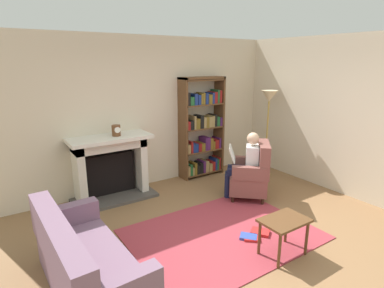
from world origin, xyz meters
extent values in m
plane|color=olive|center=(0.00, 0.00, 0.00)|extent=(14.00, 14.00, 0.00)
cube|color=beige|center=(0.00, 2.55, 1.35)|extent=(5.60, 0.10, 2.70)
cube|color=beige|center=(2.65, 1.25, 1.35)|extent=(0.10, 5.20, 2.70)
cube|color=#9D353F|center=(0.00, 0.30, 0.01)|extent=(2.40, 1.80, 0.01)
cube|color=#4C4742|center=(-0.82, 2.18, 0.03)|extent=(1.36, 0.64, 0.05)
cube|color=black|center=(-0.82, 2.40, 0.40)|extent=(0.84, 0.20, 0.70)
cube|color=silver|center=(-1.34, 2.28, 0.51)|extent=(0.12, 0.44, 1.02)
cube|color=silver|center=(-0.30, 2.28, 0.51)|extent=(0.12, 0.44, 1.02)
cube|color=silver|center=(-0.82, 2.28, 0.94)|extent=(1.16, 0.44, 0.16)
cube|color=silver|center=(-0.82, 2.22, 1.05)|extent=(1.32, 0.56, 0.06)
cylinder|color=brown|center=(-0.72, 2.20, 1.17)|extent=(0.14, 0.14, 0.18)
cylinder|color=white|center=(-0.72, 2.14, 1.19)|extent=(0.10, 0.01, 0.10)
cube|color=brown|center=(0.64, 2.34, 0.99)|extent=(0.04, 0.32, 1.97)
cube|color=brown|center=(1.51, 2.34, 0.99)|extent=(0.04, 0.32, 1.97)
cube|color=brown|center=(1.08, 2.34, 1.95)|extent=(0.91, 0.32, 0.04)
cube|color=brown|center=(1.08, 2.34, 0.06)|extent=(0.87, 0.32, 0.02)
cube|color=#997F4C|center=(0.70, 2.33, 0.17)|extent=(0.05, 0.26, 0.19)
cube|color=#1E592D|center=(0.76, 2.33, 0.18)|extent=(0.05, 0.26, 0.22)
cube|color=#997F4C|center=(0.81, 2.33, 0.15)|extent=(0.04, 0.26, 0.16)
cube|color=brown|center=(0.86, 2.33, 0.19)|extent=(0.05, 0.26, 0.24)
cube|color=black|center=(0.93, 2.33, 0.16)|extent=(0.07, 0.26, 0.18)
cube|color=black|center=(1.01, 2.33, 0.18)|extent=(0.06, 0.26, 0.21)
cube|color=#4C1E59|center=(1.07, 2.33, 0.19)|extent=(0.05, 0.26, 0.24)
cube|color=#997F4C|center=(1.14, 2.33, 0.19)|extent=(0.07, 0.26, 0.23)
cube|color=#997F4C|center=(1.23, 2.33, 0.15)|extent=(0.08, 0.26, 0.16)
cube|color=maroon|center=(1.30, 2.33, 0.17)|extent=(0.07, 0.26, 0.19)
cube|color=navy|center=(1.37, 2.33, 0.19)|extent=(0.04, 0.26, 0.24)
cube|color=#1E592D|center=(1.42, 2.33, 0.19)|extent=(0.04, 0.26, 0.23)
cube|color=maroon|center=(1.46, 2.33, 0.20)|extent=(0.04, 0.26, 0.25)
cube|color=brown|center=(1.08, 2.34, 0.52)|extent=(0.87, 0.32, 0.02)
cube|color=#997F4C|center=(0.71, 2.33, 0.62)|extent=(0.06, 0.26, 0.17)
cube|color=maroon|center=(0.77, 2.33, 0.65)|extent=(0.04, 0.26, 0.23)
cube|color=navy|center=(0.82, 2.33, 0.63)|extent=(0.05, 0.26, 0.18)
cube|color=navy|center=(0.88, 2.33, 0.62)|extent=(0.07, 0.26, 0.16)
cube|color=maroon|center=(0.96, 2.33, 0.62)|extent=(0.07, 0.26, 0.16)
cube|color=brown|center=(1.04, 2.33, 0.61)|extent=(0.08, 0.26, 0.16)
cube|color=#4C1E59|center=(1.11, 2.33, 0.66)|extent=(0.04, 0.26, 0.25)
cube|color=#4C1E59|center=(1.17, 2.33, 0.66)|extent=(0.08, 0.26, 0.26)
cube|color=brown|center=(1.25, 2.33, 0.65)|extent=(0.07, 0.26, 0.22)
cube|color=brown|center=(1.31, 2.33, 0.61)|extent=(0.04, 0.26, 0.16)
cube|color=maroon|center=(1.38, 2.33, 0.63)|extent=(0.09, 0.26, 0.18)
cube|color=#4C1E59|center=(1.45, 2.33, 0.64)|extent=(0.05, 0.26, 0.21)
cube|color=brown|center=(1.08, 2.34, 0.99)|extent=(0.87, 0.32, 0.02)
cube|color=maroon|center=(0.70, 2.33, 1.08)|extent=(0.06, 0.26, 0.16)
cube|color=black|center=(0.77, 2.33, 1.08)|extent=(0.08, 0.26, 0.17)
cube|color=#997F4C|center=(0.84, 2.33, 1.12)|extent=(0.04, 0.26, 0.25)
cube|color=brown|center=(0.91, 2.33, 1.10)|extent=(0.08, 0.26, 0.20)
cube|color=black|center=(1.00, 2.33, 1.12)|extent=(0.08, 0.26, 0.25)
cube|color=#997F4C|center=(1.07, 2.33, 1.10)|extent=(0.06, 0.26, 0.21)
cube|color=brown|center=(1.14, 2.33, 1.11)|extent=(0.06, 0.26, 0.22)
cube|color=#997F4C|center=(1.21, 2.33, 1.10)|extent=(0.08, 0.26, 0.20)
cube|color=#997F4C|center=(1.28, 2.33, 1.11)|extent=(0.04, 0.26, 0.22)
cube|color=black|center=(1.34, 2.33, 1.12)|extent=(0.05, 0.26, 0.24)
cube|color=#1E592D|center=(1.40, 2.33, 1.09)|extent=(0.06, 0.26, 0.19)
cube|color=#4C1E59|center=(1.48, 2.33, 1.08)|extent=(0.08, 0.26, 0.17)
cube|color=brown|center=(1.08, 2.34, 1.45)|extent=(0.87, 0.32, 0.02)
cube|color=black|center=(0.70, 2.33, 1.58)|extent=(0.05, 0.26, 0.24)
cube|color=#1E592D|center=(0.78, 2.33, 1.54)|extent=(0.08, 0.26, 0.16)
cube|color=navy|center=(0.86, 2.33, 1.57)|extent=(0.07, 0.26, 0.21)
cube|color=navy|center=(0.94, 2.33, 1.55)|extent=(0.06, 0.26, 0.18)
cube|color=brown|center=(1.00, 2.33, 1.56)|extent=(0.05, 0.26, 0.21)
cube|color=brown|center=(1.05, 2.33, 1.57)|extent=(0.05, 0.26, 0.22)
cube|color=navy|center=(1.11, 2.33, 1.56)|extent=(0.06, 0.26, 0.21)
cube|color=brown|center=(1.19, 2.33, 1.55)|extent=(0.08, 0.26, 0.18)
cube|color=navy|center=(1.27, 2.33, 1.57)|extent=(0.05, 0.26, 0.21)
cube|color=maroon|center=(1.33, 2.33, 1.57)|extent=(0.07, 0.26, 0.22)
cube|color=#1E592D|center=(1.39, 2.33, 1.59)|extent=(0.04, 0.26, 0.26)
cube|color=maroon|center=(1.44, 2.33, 1.58)|extent=(0.05, 0.26, 0.24)
cube|color=brown|center=(1.08, 2.34, 1.91)|extent=(0.87, 0.32, 0.02)
cylinder|color=#331E14|center=(1.10, 1.35, 0.06)|extent=(0.05, 0.05, 0.12)
cylinder|color=#331E14|center=(0.76, 0.97, 0.06)|extent=(0.05, 0.05, 0.12)
cylinder|color=#331E14|center=(1.46, 1.03, 0.06)|extent=(0.05, 0.05, 0.12)
cylinder|color=#331E14|center=(1.11, 0.65, 0.06)|extent=(0.05, 0.05, 0.12)
cube|color=brown|center=(1.11, 1.00, 0.27)|extent=(0.87, 0.88, 0.30)
cube|color=brown|center=(1.29, 0.84, 0.70)|extent=(0.55, 0.58, 0.55)
cube|color=brown|center=(1.29, 1.20, 0.53)|extent=(0.48, 0.45, 0.22)
cube|color=brown|center=(0.93, 0.80, 0.53)|extent=(0.48, 0.45, 0.22)
cube|color=silver|center=(1.14, 0.97, 0.67)|extent=(0.36, 0.37, 0.50)
sphere|color=#D8AD8C|center=(1.14, 0.97, 1.04)|extent=(0.20, 0.20, 0.20)
cube|color=#191E3F|center=(1.05, 1.16, 0.47)|extent=(0.38, 0.36, 0.12)
cube|color=#191E3F|center=(0.94, 1.04, 0.47)|extent=(0.38, 0.36, 0.12)
cylinder|color=#191E3F|center=(0.91, 1.29, 0.21)|extent=(0.10, 0.10, 0.42)
cylinder|color=#191E3F|center=(0.80, 1.17, 0.21)|extent=(0.10, 0.10, 0.42)
cube|color=white|center=(0.90, 1.19, 0.77)|extent=(0.32, 0.34, 0.25)
cube|color=slate|center=(-1.77, 0.20, 0.20)|extent=(0.77, 1.73, 0.40)
cube|color=slate|center=(-2.04, 0.19, 0.62)|extent=(0.27, 1.71, 0.45)
cube|color=slate|center=(-1.80, 0.97, 0.52)|extent=(0.71, 0.19, 0.24)
cube|color=brown|center=(0.32, -0.44, 0.45)|extent=(0.56, 0.39, 0.03)
cylinder|color=brown|center=(0.08, -0.60, 0.22)|extent=(0.04, 0.04, 0.44)
cylinder|color=brown|center=(0.56, -0.60, 0.22)|extent=(0.04, 0.04, 0.44)
cylinder|color=brown|center=(0.08, -0.29, 0.22)|extent=(0.04, 0.04, 0.44)
cylinder|color=brown|center=(0.56, -0.29, 0.22)|extent=(0.04, 0.04, 0.44)
cube|color=red|center=(0.43, 0.03, 0.03)|extent=(0.29, 0.30, 0.04)
cube|color=#334CA5|center=(0.22, 0.03, 0.03)|extent=(0.26, 0.27, 0.03)
cube|color=red|center=(0.24, -0.02, 0.03)|extent=(0.25, 0.25, 0.03)
cylinder|color=#B7933F|center=(2.17, 1.63, 0.01)|extent=(0.24, 0.24, 0.03)
cylinder|color=#B7933F|center=(2.17, 1.63, 0.77)|extent=(0.03, 0.03, 1.48)
cone|color=beige|center=(2.17, 1.63, 1.61)|extent=(0.32, 0.32, 0.22)
camera|label=1|loc=(-2.40, -2.60, 2.28)|focal=29.17mm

